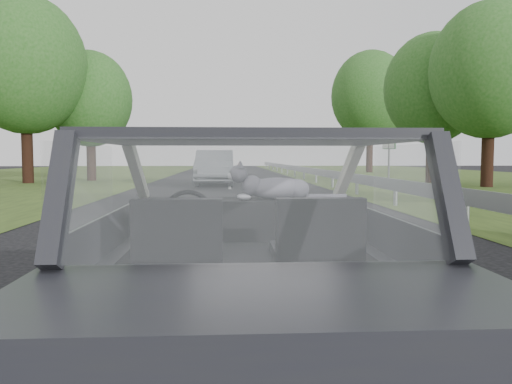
{
  "coord_description": "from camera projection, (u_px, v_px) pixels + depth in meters",
  "views": [
    {
      "loc": [
        -0.12,
        -3.16,
        1.32
      ],
      "look_at": [
        0.09,
        0.51,
        1.06
      ],
      "focal_mm": 35.0,
      "sensor_mm": 36.0,
      "label": 1
    }
  ],
  "objects": [
    {
      "name": "steering_wheel",
      "position": [
        188.0,
        214.0,
        3.48
      ],
      "size": [
        0.36,
        0.36,
        0.04
      ],
      "primitive_type": "torus",
      "color": "black",
      "rests_on": "dashboard"
    },
    {
      "name": "guardrail",
      "position": [
        391.0,
        184.0,
        13.41
      ],
      "size": [
        0.05,
        90.0,
        0.32
      ],
      "primitive_type": "cube",
      "color": "#9B9EA3",
      "rests_on": "ground"
    },
    {
      "name": "driver_seat",
      "position": [
        179.0,
        233.0,
        2.87
      ],
      "size": [
        0.5,
        0.72,
        0.42
      ],
      "primitive_type": "cube",
      "color": "black",
      "rests_on": "subject_car"
    },
    {
      "name": "tree_1",
      "position": [
        489.0,
        97.0,
        21.54
      ],
      "size": [
        5.55,
        5.55,
        7.78
      ],
      "primitive_type": null,
      "rotation": [
        0.0,
        0.0,
        0.08
      ],
      "color": "#1E5317",
      "rests_on": "ground"
    },
    {
      "name": "other_car",
      "position": [
        215.0,
        167.0,
        23.58
      ],
      "size": [
        1.98,
        4.99,
        1.64
      ],
      "primitive_type": "imported",
      "rotation": [
        0.0,
        0.0,
        0.0
      ],
      "color": "#B3B9C2",
      "rests_on": "ground"
    },
    {
      "name": "tree_2",
      "position": [
        432.0,
        110.0,
        25.06
      ],
      "size": [
        6.23,
        6.23,
        7.31
      ],
      "primitive_type": null,
      "rotation": [
        0.0,
        0.0,
        -0.37
      ],
      "color": "#1E5317",
      "rests_on": "ground"
    },
    {
      "name": "cat",
      "position": [
        277.0,
        187.0,
        3.75
      ],
      "size": [
        0.66,
        0.25,
        0.29
      ],
      "primitive_type": "ellipsoid",
      "rotation": [
        0.0,
        0.0,
        0.08
      ],
      "color": "slate",
      "rests_on": "dashboard"
    },
    {
      "name": "highway_sign",
      "position": [
        389.0,
        162.0,
        22.72
      ],
      "size": [
        0.4,
        0.85,
        2.2
      ],
      "primitive_type": "cube",
      "rotation": [
        0.0,
        0.0,
        0.38
      ],
      "color": "#1B5F27",
      "rests_on": "ground"
    },
    {
      "name": "tree_6",
      "position": [
        90.0,
        118.0,
        27.31
      ],
      "size": [
        5.34,
        5.34,
        6.89
      ],
      "primitive_type": null,
      "rotation": [
        0.0,
        0.0,
        0.19
      ],
      "color": "#1E5317",
      "rests_on": "ground"
    },
    {
      "name": "passenger_seat",
      "position": [
        317.0,
        232.0,
        2.91
      ],
      "size": [
        0.5,
        0.72,
        0.42
      ],
      "primitive_type": "cube",
      "color": "black",
      "rests_on": "subject_car"
    },
    {
      "name": "subject_car",
      "position": [
        247.0,
        250.0,
        3.19
      ],
      "size": [
        1.8,
        4.0,
        1.45
      ],
      "primitive_type": "cube",
      "color": "black",
      "rests_on": "ground"
    },
    {
      "name": "tree_5",
      "position": [
        25.0,
        92.0,
        24.64
      ],
      "size": [
        6.39,
        6.39,
        9.02
      ],
      "primitive_type": null,
      "rotation": [
        0.0,
        0.0,
        -0.08
      ],
      "color": "#1E5317",
      "rests_on": "ground"
    },
    {
      "name": "tree_3",
      "position": [
        370.0,
        113.0,
        42.18
      ],
      "size": [
        8.04,
        8.04,
        9.97
      ],
      "primitive_type": null,
      "rotation": [
        0.0,
        0.0,
        0.26
      ],
      "color": "#1E5317",
      "rests_on": "ground"
    },
    {
      "name": "ground",
      "position": [
        247.0,
        360.0,
        3.24
      ],
      "size": [
        140.0,
        140.0,
        0.0
      ],
      "primitive_type": "plane",
      "color": "#262528",
      "rests_on": "ground"
    },
    {
      "name": "dashboard",
      "position": [
        243.0,
        219.0,
        3.8
      ],
      "size": [
        1.58,
        0.45,
        0.3
      ],
      "primitive_type": "cube",
      "color": "black",
      "rests_on": "subject_car"
    }
  ]
}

